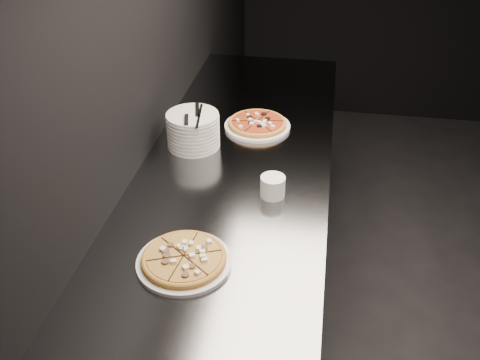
% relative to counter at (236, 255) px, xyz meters
% --- Properties ---
extents(wall_left, '(0.02, 5.00, 2.80)m').
position_rel_counter_xyz_m(wall_left, '(-0.37, 0.00, 0.94)').
color(wall_left, black).
rests_on(wall_left, floor).
extents(counter, '(0.74, 2.44, 0.92)m').
position_rel_counter_xyz_m(counter, '(0.00, 0.00, 0.00)').
color(counter, slate).
rests_on(counter, floor).
extents(pizza_mushroom, '(0.34, 0.34, 0.03)m').
position_rel_counter_xyz_m(pizza_mushroom, '(-0.05, -0.58, 0.48)').
color(pizza_mushroom, silver).
rests_on(pizza_mushroom, counter).
extents(pizza_tomato, '(0.30, 0.30, 0.03)m').
position_rel_counter_xyz_m(pizza_tomato, '(0.04, 0.34, 0.48)').
color(pizza_tomato, silver).
rests_on(pizza_tomato, counter).
extents(plate_stack, '(0.22, 0.22, 0.15)m').
position_rel_counter_xyz_m(plate_stack, '(-0.20, 0.14, 0.53)').
color(plate_stack, silver).
rests_on(plate_stack, counter).
extents(cutlery, '(0.07, 0.23, 0.01)m').
position_rel_counter_xyz_m(cutlery, '(-0.19, 0.12, 0.61)').
color(cutlery, silver).
rests_on(cutlery, plate_stack).
extents(ramekin, '(0.09, 0.09, 0.08)m').
position_rel_counter_xyz_m(ramekin, '(0.17, -0.17, 0.50)').
color(ramekin, white).
rests_on(ramekin, counter).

